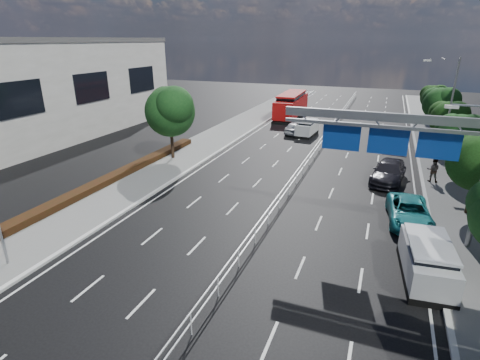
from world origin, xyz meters
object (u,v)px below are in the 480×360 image
(parked_car_dark, at_px, (389,172))
(red_bus, at_px, (291,105))
(near_car_silver, at_px, (295,128))
(silver_minivan, at_px, (427,260))
(parked_car_teal, at_px, (409,212))
(pedestrian_b, at_px, (433,170))
(near_car_dark, at_px, (299,104))
(white_minivan, at_px, (307,128))
(overhead_gantry, at_px, (404,138))

(parked_car_dark, bearing_deg, red_bus, 128.06)
(near_car_silver, height_order, silver_minivan, silver_minivan)
(red_bus, bearing_deg, parked_car_teal, -65.22)
(pedestrian_b, bearing_deg, parked_car_dark, 18.12)
(near_car_silver, bearing_deg, near_car_dark, -76.38)
(silver_minivan, distance_m, parked_car_teal, 5.77)
(near_car_silver, relative_size, near_car_dark, 0.81)
(red_bus, height_order, near_car_dark, red_bus)
(parked_car_dark, height_order, pedestrian_b, pedestrian_b)
(white_minivan, relative_size, parked_car_teal, 0.83)
(silver_minivan, bearing_deg, overhead_gantry, 106.77)
(white_minivan, xyz_separation_m, parked_car_teal, (10.18, -19.37, -0.16))
(near_car_dark, relative_size, parked_car_dark, 0.97)
(near_car_dark, distance_m, pedestrian_b, 32.23)
(silver_minivan, bearing_deg, parked_car_dark, 92.47)
(overhead_gantry, xyz_separation_m, parked_car_dark, (-0.24, 8.95, -4.83))
(overhead_gantry, bearing_deg, white_minivan, 113.24)
(near_car_dark, xyz_separation_m, parked_car_teal, (14.73, -35.44, -0.16))
(red_bus, bearing_deg, near_car_dark, 90.55)
(near_car_silver, xyz_separation_m, silver_minivan, (12.16, -25.45, 0.21))
(parked_car_teal, bearing_deg, near_car_silver, 115.52)
(white_minivan, distance_m, parked_car_teal, 21.88)
(near_car_silver, height_order, parked_car_teal, near_car_silver)
(overhead_gantry, height_order, white_minivan, overhead_gantry)
(overhead_gantry, xyz_separation_m, red_bus, (-13.47, 31.18, -3.86))
(red_bus, distance_m, near_car_dark, 6.27)
(silver_minivan, bearing_deg, near_car_silver, 109.97)
(parked_car_teal, bearing_deg, white_minivan, 112.72)
(parked_car_teal, relative_size, pedestrian_b, 2.74)
(parked_car_teal, height_order, pedestrian_b, pedestrian_b)
(silver_minivan, xyz_separation_m, pedestrian_b, (1.30, 13.53, 0.13))
(near_car_dark, distance_m, parked_car_teal, 38.38)
(silver_minivan, distance_m, parked_car_dark, 12.87)
(overhead_gantry, bearing_deg, parked_car_teal, 62.18)
(overhead_gantry, xyz_separation_m, silver_minivan, (1.56, -3.80, -4.68))
(red_bus, relative_size, parked_car_dark, 2.10)
(red_bus, xyz_separation_m, silver_minivan, (15.03, -34.98, -0.83))
(near_car_silver, bearing_deg, parked_car_teal, 123.02)
(overhead_gantry, xyz_separation_m, pedestrian_b, (2.86, 9.73, -4.55))
(white_minivan, bearing_deg, silver_minivan, -62.46)
(white_minivan, relative_size, silver_minivan, 0.89)
(white_minivan, xyz_separation_m, silver_minivan, (10.72, -25.11, 0.06))
(near_car_silver, relative_size, parked_car_teal, 0.83)
(white_minivan, bearing_deg, red_bus, 118.03)
(near_car_silver, bearing_deg, silver_minivan, 118.01)
(overhead_gantry, distance_m, pedestrian_b, 11.12)
(overhead_gantry, bearing_deg, near_car_silver, 116.08)
(red_bus, relative_size, near_car_silver, 2.70)
(pedestrian_b, bearing_deg, white_minivan, -40.02)
(near_car_dark, height_order, parked_car_teal, near_car_dark)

